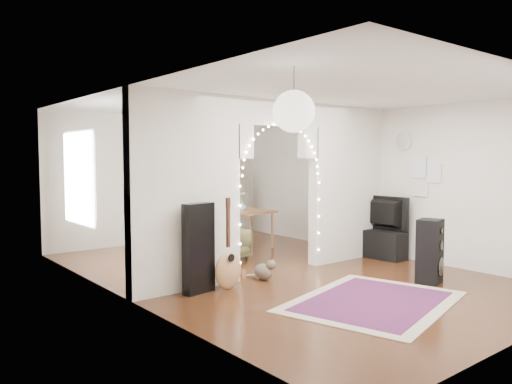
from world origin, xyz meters
TOP-DOWN VIEW (x-y plane):
  - floor at (0.00, 0.00)m, footprint 7.50×7.50m
  - ceiling at (0.00, 0.00)m, footprint 5.00×7.50m
  - wall_back at (0.00, 3.75)m, footprint 5.00×0.02m
  - wall_left at (-2.50, 0.00)m, footprint 0.02×7.50m
  - wall_right at (2.50, 0.00)m, footprint 0.02×7.50m
  - divider_wall at (0.00, 0.00)m, footprint 5.00×0.20m
  - fairy_lights at (0.00, -0.13)m, footprint 1.64×0.04m
  - window at (-2.47, 1.80)m, footprint 0.04×1.20m
  - wall_clock at (2.48, -0.60)m, footprint 0.03×0.31m
  - picture_frames at (2.48, -1.00)m, footprint 0.02×0.50m
  - paper_lantern at (-1.90, -2.40)m, footprint 0.40×0.40m
  - ceiling_fan at (0.00, 2.00)m, footprint 1.10×1.10m
  - area_rug at (-0.13, -2.00)m, footprint 2.65×2.25m
  - guitar_case at (-1.61, -0.25)m, footprint 0.48×0.24m
  - acoustic_guitar at (-1.20, -0.36)m, footprint 0.45×0.23m
  - tabby_cat at (-0.48, -0.27)m, footprint 0.31×0.51m
  - floor_speaker at (1.28, -1.90)m, footprint 0.43×0.40m
  - media_console at (2.20, -0.29)m, footprint 0.43×1.01m
  - tv at (2.20, -0.29)m, footprint 0.18×1.08m
  - bookcase at (0.60, 3.12)m, footprint 1.30×0.34m
  - dining_table at (0.80, 1.95)m, footprint 1.24×0.86m
  - flower_vase at (0.80, 1.95)m, footprint 0.19×0.19m
  - dining_chair_left at (-0.01, 1.25)m, footprint 0.67×0.69m
  - dining_chair_right at (-0.54, 1.87)m, footprint 0.56×0.57m

SIDE VIEW (x-z plane):
  - floor at x=0.00m, z-range 0.00..0.00m
  - area_rug at x=-0.13m, z-range 0.00..0.02m
  - tabby_cat at x=-0.48m, z-range -0.03..0.30m
  - dining_chair_right at x=-0.54m, z-range 0.00..0.43m
  - media_console at x=2.20m, z-range 0.00..0.50m
  - dining_chair_left at x=-0.01m, z-range 0.00..0.55m
  - floor_speaker at x=1.28m, z-range 0.00..0.92m
  - acoustic_guitar at x=-1.20m, z-range -0.07..1.01m
  - guitar_case at x=-1.61m, z-range 0.00..1.21m
  - bookcase at x=0.60m, z-range 0.00..1.34m
  - dining_table at x=0.80m, z-range 0.30..1.06m
  - tv at x=2.20m, z-range 0.50..1.12m
  - flower_vase at x=0.80m, z-range 0.76..0.95m
  - wall_back at x=0.00m, z-range 0.00..2.70m
  - wall_left at x=-2.50m, z-range 0.00..2.70m
  - wall_right at x=2.50m, z-range 0.00..2.70m
  - divider_wall at x=0.00m, z-range 0.07..2.77m
  - window at x=-2.47m, z-range 0.80..2.20m
  - picture_frames at x=2.48m, z-range 1.15..1.85m
  - fairy_lights at x=0.00m, z-range 0.75..2.35m
  - wall_clock at x=2.48m, z-range 1.95..2.25m
  - paper_lantern at x=-1.90m, z-range 2.05..2.45m
  - ceiling_fan at x=0.00m, z-range 2.25..2.55m
  - ceiling at x=0.00m, z-range 2.69..2.71m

